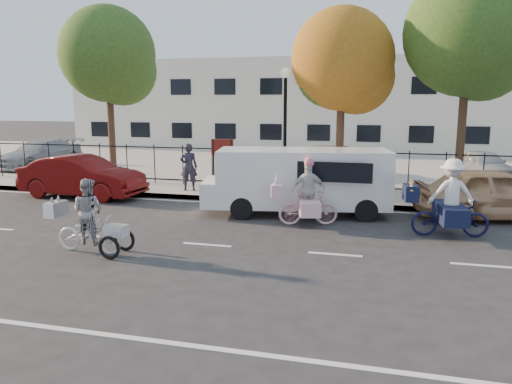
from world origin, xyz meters
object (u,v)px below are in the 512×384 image
(lamppost, at_px, (285,107))
(gold_sedan, at_px, (495,193))
(bull_bike, at_px, (449,206))
(red_sedan, at_px, (82,177))
(lot_car_c, at_px, (325,161))
(unicorn_bike, at_px, (307,200))
(pedestrian, at_px, (189,167))
(lot_car_a, at_px, (40,154))
(white_van, at_px, (300,179))
(zebra_trike, at_px, (89,224))
(lot_car_d, at_px, (483,165))

(lamppost, distance_m, gold_sedan, 7.34)
(bull_bike, xyz_separation_m, red_sedan, (-11.84, 2.27, -0.05))
(lot_car_c, bearing_deg, unicorn_bike, -68.34)
(lamppost, height_order, pedestrian, lamppost)
(unicorn_bike, distance_m, lot_car_c, 8.16)
(bull_bike, relative_size, gold_sedan, 0.49)
(lamppost, bearing_deg, gold_sedan, -19.34)
(gold_sedan, relative_size, pedestrian, 2.59)
(lot_car_a, bearing_deg, white_van, -15.25)
(lamppost, bearing_deg, unicorn_bike, -71.05)
(lamppost, distance_m, lot_car_a, 13.38)
(zebra_trike, relative_size, bull_bike, 0.92)
(red_sedan, relative_size, lot_car_d, 1.24)
(lamppost, distance_m, white_van, 3.78)
(lamppost, distance_m, lot_car_d, 9.02)
(unicorn_bike, bearing_deg, lamppost, 3.53)
(pedestrian, bearing_deg, red_sedan, 8.49)
(unicorn_bike, distance_m, pedestrian, 5.92)
(zebra_trike, relative_size, lot_car_a, 0.44)
(gold_sedan, xyz_separation_m, lot_car_c, (-5.55, 6.12, 0.04))
(white_van, bearing_deg, lot_car_d, 39.49)
(lamppost, height_order, lot_car_a, lamppost)
(lot_car_a, relative_size, lot_car_c, 1.16)
(bull_bike, bearing_deg, red_sedan, 72.17)
(lamppost, bearing_deg, white_van, -70.68)
(white_van, height_order, lot_car_a, white_van)
(gold_sedan, height_order, lot_car_c, gold_sedan)
(red_sedan, bearing_deg, pedestrian, -64.67)
(red_sedan, xyz_separation_m, lot_car_a, (-6.01, 5.58, 0.07))
(gold_sedan, height_order, lot_car_a, gold_sedan)
(lot_car_a, height_order, lot_car_d, lot_car_a)
(white_van, relative_size, lot_car_a, 1.27)
(unicorn_bike, xyz_separation_m, gold_sedan, (5.07, 2.02, 0.06))
(white_van, xyz_separation_m, lot_car_d, (6.36, 7.56, -0.31))
(gold_sedan, bearing_deg, pedestrian, 67.96)
(zebra_trike, distance_m, red_sedan, 6.90)
(white_van, bearing_deg, bull_bike, -31.66)
(red_sedan, distance_m, gold_sedan, 13.32)
(pedestrian, bearing_deg, white_van, 140.43)
(red_sedan, xyz_separation_m, gold_sedan, (13.32, 0.00, 0.02))
(lamppost, height_order, gold_sedan, lamppost)
(gold_sedan, xyz_separation_m, lot_car_d, (0.86, 6.86, 0.00))
(white_van, bearing_deg, lamppost, 98.91)
(lot_car_a, distance_m, lot_car_d, 20.23)
(white_van, xyz_separation_m, gold_sedan, (5.50, 0.70, -0.32))
(zebra_trike, height_order, red_sedan, zebra_trike)
(lamppost, height_order, lot_car_d, lamppost)
(gold_sedan, bearing_deg, unicorn_bike, 97.82)
(unicorn_bike, xyz_separation_m, white_van, (-0.43, 1.32, 0.38))
(lot_car_a, bearing_deg, lamppost, -5.22)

